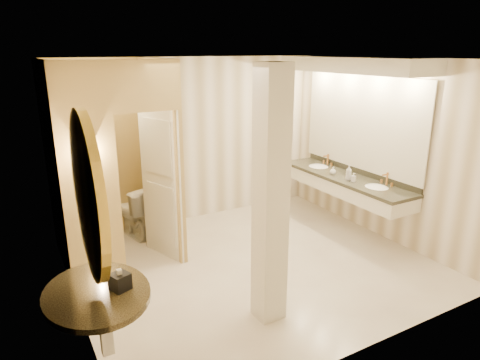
# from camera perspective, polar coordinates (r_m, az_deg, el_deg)

# --- Properties ---
(floor) EXTENTS (4.50, 4.50, 0.00)m
(floor) POSITION_cam_1_polar(r_m,az_deg,el_deg) (5.94, 1.76, -11.18)
(floor) COLOR silver
(floor) RESTS_ON ground
(ceiling) EXTENTS (4.50, 4.50, 0.00)m
(ceiling) POSITION_cam_1_polar(r_m,az_deg,el_deg) (5.24, 2.04, 15.85)
(ceiling) COLOR silver
(ceiling) RESTS_ON wall_back
(wall_back) EXTENTS (4.50, 0.02, 2.70)m
(wall_back) POSITION_cam_1_polar(r_m,az_deg,el_deg) (7.17, -6.46, 5.20)
(wall_back) COLOR white
(wall_back) RESTS_ON floor
(wall_front) EXTENTS (4.50, 0.02, 2.70)m
(wall_front) POSITION_cam_1_polar(r_m,az_deg,el_deg) (3.96, 17.15, -5.38)
(wall_front) COLOR white
(wall_front) RESTS_ON floor
(wall_left) EXTENTS (0.02, 4.00, 2.70)m
(wall_left) POSITION_cam_1_polar(r_m,az_deg,el_deg) (4.73, -22.15, -2.24)
(wall_left) COLOR white
(wall_left) RESTS_ON floor
(wall_right) EXTENTS (0.02, 4.00, 2.70)m
(wall_right) POSITION_cam_1_polar(r_m,az_deg,el_deg) (6.85, 18.25, 3.88)
(wall_right) COLOR white
(wall_right) RESTS_ON floor
(toilet_closet) EXTENTS (1.50, 1.55, 2.70)m
(toilet_closet) POSITION_cam_1_polar(r_m,az_deg,el_deg) (5.85, -12.59, 2.54)
(toilet_closet) COLOR tan
(toilet_closet) RESTS_ON floor
(wall_sconce) EXTENTS (0.14, 0.14, 0.42)m
(wall_sconce) POSITION_cam_1_polar(r_m,az_deg,el_deg) (5.08, -19.70, 3.81)
(wall_sconce) COLOR #C0803D
(wall_sconce) RESTS_ON toilet_closet
(vanity) EXTENTS (0.75, 2.65, 2.09)m
(vanity) POSITION_cam_1_polar(r_m,az_deg,el_deg) (6.87, 14.48, 6.62)
(vanity) COLOR silver
(vanity) RESTS_ON floor
(console_shelf) EXTENTS (1.08, 1.08, 1.99)m
(console_shelf) POSITION_cam_1_polar(r_m,az_deg,el_deg) (3.66, -19.02, -7.42)
(console_shelf) COLOR black
(console_shelf) RESTS_ON floor
(pillar) EXTENTS (0.28, 0.28, 2.70)m
(pillar) POSITION_cam_1_polar(r_m,az_deg,el_deg) (4.35, 4.10, -2.60)
(pillar) COLOR silver
(pillar) RESTS_ON floor
(tissue_box) EXTENTS (0.19, 0.19, 0.14)m
(tissue_box) POSITION_cam_1_polar(r_m,az_deg,el_deg) (3.81, -15.70, -12.90)
(tissue_box) COLOR black
(tissue_box) RESTS_ON console_shelf
(toilet) EXTENTS (0.61, 0.87, 0.81)m
(toilet) POSITION_cam_1_polar(r_m,az_deg,el_deg) (6.86, -13.85, -3.97)
(toilet) COLOR white
(toilet) RESTS_ON floor
(soap_bottle_a) EXTENTS (0.08, 0.08, 0.13)m
(soap_bottle_a) POSITION_cam_1_polar(r_m,az_deg,el_deg) (6.73, 14.88, 0.34)
(soap_bottle_a) COLOR beige
(soap_bottle_a) RESTS_ON vanity
(soap_bottle_b) EXTENTS (0.12, 0.12, 0.12)m
(soap_bottle_b) POSITION_cam_1_polar(r_m,az_deg,el_deg) (7.05, 12.31, 1.24)
(soap_bottle_b) COLOR silver
(soap_bottle_b) RESTS_ON vanity
(soap_bottle_c) EXTENTS (0.11, 0.11, 0.24)m
(soap_bottle_c) POSITION_cam_1_polar(r_m,az_deg,el_deg) (6.78, 14.30, 0.97)
(soap_bottle_c) COLOR #C6B28C
(soap_bottle_c) RESTS_ON vanity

